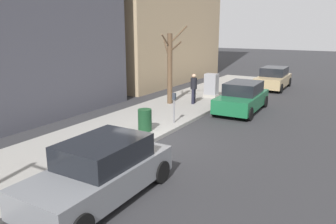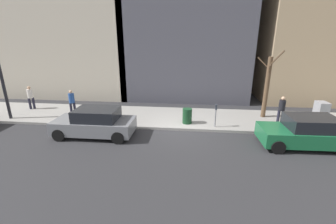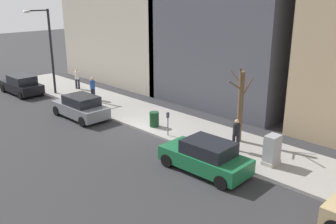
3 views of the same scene
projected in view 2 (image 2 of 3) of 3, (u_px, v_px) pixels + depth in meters
ground_plane at (179, 131)px, 12.79m from camera, size 120.00×120.00×0.00m
sidewalk at (181, 118)px, 14.65m from camera, size 4.00×36.00×0.15m
parked_car_green at (307, 132)px, 10.74m from camera, size 2.05×4.26×1.52m
parked_car_grey at (95, 123)px, 11.96m from camera, size 1.95×4.21×1.52m
parking_meter at (216, 113)px, 12.70m from camera, size 0.14×0.10×1.35m
utility_box at (320, 114)px, 12.93m from camera, size 0.83×0.61×1.43m
bare_tree at (267, 86)px, 14.01m from camera, size 1.42×1.22×4.24m
trash_bin at (187, 116)px, 13.41m from camera, size 0.56×0.56×0.90m
pedestrian_near_meter at (282, 108)px, 13.20m from camera, size 0.36×0.40×1.66m
pedestrian_midblock at (72, 101)px, 14.78m from camera, size 0.36×0.40×1.66m
pedestrian_far_corner at (30, 96)px, 15.99m from camera, size 0.36×0.37×1.66m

